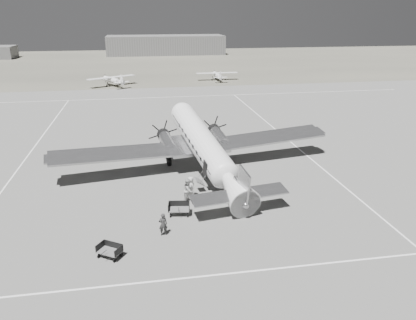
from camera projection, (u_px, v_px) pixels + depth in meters
The scene contains 15 objects.
ground at pixel (206, 182), 37.36m from camera, with size 260.00×260.00×0.00m, color slate.
taxi_line_near at pixel (245, 272), 24.41m from camera, with size 60.00×0.15×0.01m, color white.
taxi_line_right at pixel (328, 173), 39.26m from camera, with size 0.15×80.00×0.01m, color white.
taxi_line_left at pixel (27, 157), 43.76m from camera, with size 0.15×60.00×0.01m, color white.
taxi_line_horizon at pixel (170, 97), 74.37m from camera, with size 90.00×0.15×0.01m, color white.
grass_infield at pixel (156, 62), 125.26m from camera, with size 260.00×90.00×0.01m, color #696759.
hangar_main at pixel (166, 45), 148.05m from camera, with size 42.00×14.00×6.60m.
dc3_airliner at pixel (204, 148), 38.10m from camera, with size 28.48×19.76×5.42m, color #ACACAF, non-canonical shape.
light_plane_left at pixel (113, 81), 84.61m from camera, with size 10.60×8.60×2.20m, color white, non-canonical shape.
light_plane_right at pixel (217, 76), 91.91m from camera, with size 9.49×7.70×1.97m, color white, non-canonical shape.
baggage_cart_near at pixel (179, 209), 31.12m from camera, with size 1.73×1.22×0.98m, color #5B5B5B, non-canonical shape.
baggage_cart_far at pixel (110, 251), 25.73m from camera, with size 1.57×1.11×0.89m, color #5B5B5B, non-canonical shape.
ground_crew at pixel (163, 224), 28.18m from camera, with size 0.61×0.40×1.67m, color #2B2B2B.
ramp_agent at pixel (188, 190), 33.21m from camera, with size 0.95×0.74×1.96m, color #A8A8A6.
passenger at pixel (191, 187), 33.96m from camera, with size 0.90×0.59×1.84m, color #B2B2B0.
Camera 1 is at (-5.67, -33.91, 14.75)m, focal length 35.00 mm.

